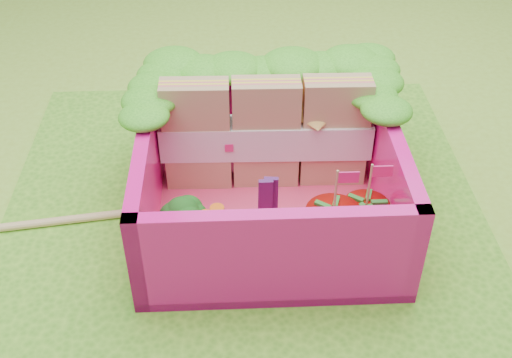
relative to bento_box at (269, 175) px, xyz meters
The scene contains 13 objects.
ground 0.34m from the bento_box, 152.85° to the left, with size 14.00×14.00×0.00m, color #89BB35.
placemat 0.32m from the bento_box, 152.85° to the left, with size 2.60×2.60×0.03m, color #53A826.
bento_floor 0.25m from the bento_box, 26.57° to the left, with size 1.30×1.30×0.05m, color #EB3C6A.
bento_box is the anchor object (origin of this frame).
lettuce_ruffle 0.58m from the bento_box, 90.00° to the left, with size 1.43×0.83×0.11m.
sandwich_stack 0.27m from the bento_box, 88.82° to the left, with size 1.14×0.19×0.63m.
broccoli 0.53m from the bento_box, 146.39° to the right, with size 0.33×0.33×0.25m.
carrot_sticks 0.43m from the bento_box, 133.42° to the right, with size 0.13×0.09×0.27m.
purple_wedges 0.19m from the bento_box, 94.12° to the right, with size 0.10×0.04×0.38m.
strawberry_left 0.46m from the bento_box, 50.41° to the right, with size 0.27×0.27×0.51m.
strawberry_right 0.54m from the bento_box, 29.16° to the right, with size 0.23×0.23×0.47m.
snap_peas 0.52m from the bento_box, 32.82° to the right, with size 0.56×0.59×0.05m.
chopsticks 1.04m from the bento_box, behind, with size 2.35×0.37×0.04m.
Camera 1 is at (-0.05, -2.67, 2.33)m, focal length 45.00 mm.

